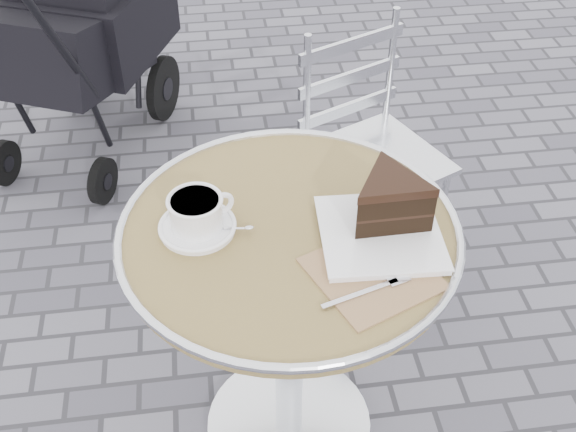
{
  "coord_description": "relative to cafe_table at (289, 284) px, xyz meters",
  "views": [
    {
      "loc": [
        -0.15,
        -1.09,
        1.74
      ],
      "look_at": [
        -0.0,
        -0.01,
        0.78
      ],
      "focal_mm": 45.0,
      "sensor_mm": 36.0,
      "label": 1
    }
  ],
  "objects": [
    {
      "name": "cake_plate_set",
      "position": [
        0.2,
        -0.03,
        0.22
      ],
      "size": [
        0.33,
        0.39,
        0.13
      ],
      "rotation": [
        0.0,
        0.0,
        -0.05
      ],
      "color": "#956E51",
      "rests_on": "cafe_table"
    },
    {
      "name": "cafe_table",
      "position": [
        0.0,
        0.0,
        0.0
      ],
      "size": [
        0.72,
        0.72,
        0.74
      ],
      "color": "silver",
      "rests_on": "ground"
    },
    {
      "name": "baby_stroller",
      "position": [
        -0.59,
        1.46,
        -0.11
      ],
      "size": [
        0.77,
        1.06,
        1.01
      ],
      "rotation": [
        0.0,
        0.0,
        -0.4
      ],
      "color": "black",
      "rests_on": "ground"
    },
    {
      "name": "ground",
      "position": [
        0.0,
        0.0,
        -0.57
      ],
      "size": [
        80.0,
        80.0,
        0.0
      ],
      "primitive_type": "plane",
      "color": "slate",
      "rests_on": "ground"
    },
    {
      "name": "cappuccino_set",
      "position": [
        -0.18,
        0.03,
        0.2
      ],
      "size": [
        0.18,
        0.16,
        0.08
      ],
      "rotation": [
        0.0,
        0.0,
        0.39
      ],
      "color": "white",
      "rests_on": "cafe_table"
    },
    {
      "name": "bistro_chair",
      "position": [
        0.32,
        0.69,
        -0.07
      ],
      "size": [
        0.48,
        0.48,
        0.81
      ],
      "rotation": [
        0.0,
        0.0,
        0.43
      ],
      "color": "silver",
      "rests_on": "ground"
    }
  ]
}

